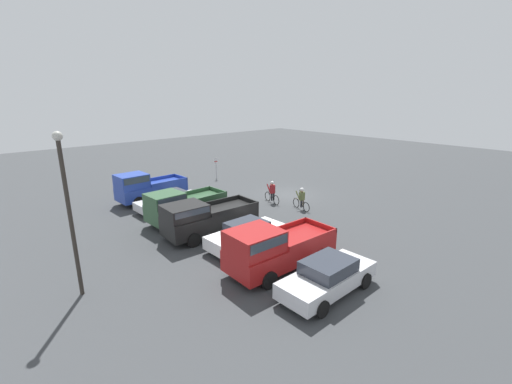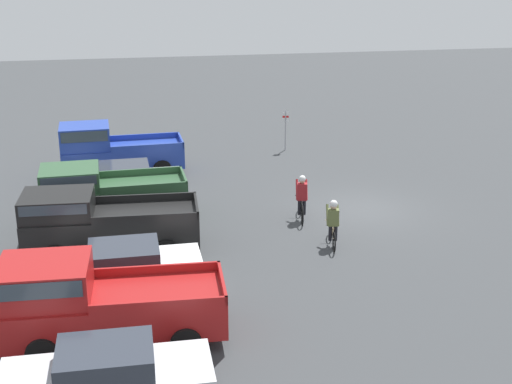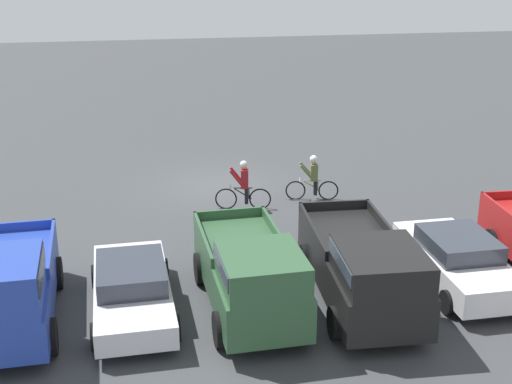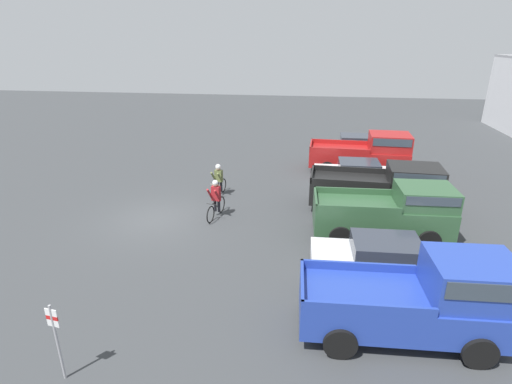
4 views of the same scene
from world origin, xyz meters
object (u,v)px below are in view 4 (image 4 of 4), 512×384
Objects in this scene: pickup_truck_0 at (368,152)px; pickup_truck_2 at (392,211)px; fire_lane_sign at (56,335)px; pickup_truck_1 at (383,187)px; sedan_0 at (356,147)px; cyclist_0 at (216,198)px; sedan_1 at (358,174)px; sedan_2 at (385,258)px; pickup_truck_3 at (424,298)px; cyclist_1 at (218,179)px.

pickup_truck_2 is (8.37, -0.08, -0.04)m from pickup_truck_0.
pickup_truck_2 reaches higher than fire_lane_sign.
pickup_truck_1 is (5.60, 0.03, -0.06)m from pickup_truck_0.
cyclist_0 reaches higher than sedan_0.
sedan_0 is at bearing 175.82° from sedan_1.
fire_lane_sign is at bearing -55.63° from sedan_2.
pickup_truck_1 is 1.19× the size of sedan_2.
pickup_truck_1 is at bearing 0.28° from pickup_truck_0.
pickup_truck_3 reaches higher than sedan_0.
pickup_truck_3 is 2.82× the size of cyclist_0.
sedan_0 is at bearing 178.53° from sedan_2.
pickup_truck_2 is 8.34m from cyclist_1.
cyclist_1 is at bearing -72.88° from sedan_1.
pickup_truck_2 is at bearing 65.46° from cyclist_1.
sedan_1 is 7.22m from cyclist_1.
pickup_truck_2 is 1.09× the size of sedan_2.
pickup_truck_3 reaches higher than sedan_2.
pickup_truck_0 reaches higher than cyclist_1.
pickup_truck_1 is at bearing 84.84° from cyclist_1.
pickup_truck_1 is 7.72m from cyclist_1.
pickup_truck_2 is 5.59m from pickup_truck_3.
sedan_2 is at bearing -1.47° from sedan_0.
cyclist_0 reaches higher than cyclist_1.
cyclist_1 is at bearing -140.61° from pickup_truck_3.
pickup_truck_2 is 2.84× the size of cyclist_1.
pickup_truck_0 reaches higher than sedan_2.
fire_lane_sign is (16.56, -8.58, 0.06)m from pickup_truck_0.
sedan_2 is at bearing 0.34° from sedan_1.
fire_lane_sign is at bearing -4.51° from cyclist_1.
pickup_truck_0 reaches higher than cyclist_0.
sedan_0 is 1.02× the size of sedan_1.
pickup_truck_2 reaches higher than sedan_0.
pickup_truck_0 is 1.07× the size of pickup_truck_3.
pickup_truck_3 reaches higher than fire_lane_sign.
cyclist_0 reaches higher than sedan_1.
cyclist_0 is (4.63, -6.43, 0.14)m from sedan_1.
cyclist_0 is (-0.96, -7.11, -0.27)m from pickup_truck_2.
fire_lane_sign is at bearing -46.05° from pickup_truck_2.
pickup_truck_1 is 2.83× the size of fire_lane_sign.
sedan_2 is (2.81, -0.63, -0.45)m from pickup_truck_2.
pickup_truck_2 is 11.81m from fire_lane_sign.
pickup_truck_1 reaches higher than sedan_1.
pickup_truck_0 is at bearing -179.72° from pickup_truck_1.
pickup_truck_0 is at bearing 122.64° from cyclist_1.
cyclist_0 is at bearing 171.38° from fire_lane_sign.
cyclist_0 is at bearing -54.25° from sedan_1.
pickup_truck_2 reaches higher than sedan_2.
pickup_truck_3 is 8.75m from fire_lane_sign.
pickup_truck_0 reaches higher than pickup_truck_1.
pickup_truck_0 is 1.24× the size of sedan_1.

